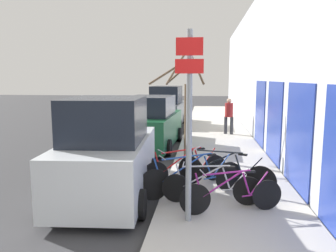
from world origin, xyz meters
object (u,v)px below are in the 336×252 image
object	(u,v)px
bicycle_1	(212,187)
bicycle_4	(186,169)
parked_car_1	(151,124)
pedestrian_near	(229,113)
signpost	(189,121)
parked_car_2	(167,108)
parked_car_0	(108,153)
bicycle_2	(193,178)
bicycle_3	(224,173)
bicycle_0	(232,194)
street_tree	(185,108)

from	to	relation	value
bicycle_1	bicycle_4	bearing A→B (deg)	27.47
parked_car_1	pedestrian_near	xyz separation A→B (m)	(3.34, 2.82, 0.18)
signpost	parked_car_2	bearing A→B (deg)	98.29
parked_car_0	parked_car_1	bearing A→B (deg)	85.34
bicycle_2	bicycle_3	bearing A→B (deg)	-81.40
bicycle_2	parked_car_0	size ratio (longest dim) A/B	0.55
bicycle_0	bicycle_2	xyz separation A→B (m)	(-0.81, 0.89, 0.04)
parked_car_2	street_tree	distance (m)	8.58
bicycle_4	bicycle_2	bearing A→B (deg)	164.38
parked_car_0	parked_car_1	world-z (taller)	parked_car_0
street_tree	parked_car_0	bearing A→B (deg)	-114.95
parked_car_0	bicycle_0	bearing A→B (deg)	-22.48
signpost	pedestrian_near	distance (m)	10.17
bicycle_4	parked_car_1	distance (m)	5.40
bicycle_4	pedestrian_near	bearing A→B (deg)	-42.33
bicycle_0	bicycle_1	distance (m)	0.57
signpost	parked_car_0	size ratio (longest dim) A/B	0.84
parked_car_0	pedestrian_near	xyz separation A→B (m)	(3.44, 8.58, 0.08)
bicycle_1	bicycle_4	distance (m)	1.36
bicycle_0	parked_car_1	size ratio (longest dim) A/B	0.43
signpost	bicycle_0	distance (m)	1.83
parked_car_1	pedestrian_near	world-z (taller)	parked_car_1
bicycle_4	bicycle_3	bearing A→B (deg)	-135.37
bicycle_3	parked_car_1	bearing A→B (deg)	50.25
parked_car_2	bicycle_1	bearing A→B (deg)	-76.30
street_tree	bicycle_3	bearing A→B (deg)	-69.24
signpost	parked_car_0	bearing A→B (deg)	143.88
bicycle_4	street_tree	bearing A→B (deg)	-26.38
parked_car_1	pedestrian_near	size ratio (longest dim) A/B	2.75
signpost	bicycle_1	world-z (taller)	signpost
bicycle_2	bicycle_3	distance (m)	0.89
bicycle_0	parked_car_0	distance (m)	3.04
bicycle_2	parked_car_1	xyz separation A→B (m)	(-1.92, 5.84, 0.41)
signpost	bicycle_2	xyz separation A→B (m)	(0.04, 1.37, -1.51)
bicycle_0	bicycle_1	xyz separation A→B (m)	(-0.39, 0.42, -0.00)
bicycle_2	parked_car_1	size ratio (longest dim) A/B	0.49
bicycle_2	bicycle_1	bearing A→B (deg)	-164.12
bicycle_2	bicycle_0	bearing A→B (deg)	-163.28
bicycle_0	bicycle_2	distance (m)	1.20
bicycle_3	bicycle_4	distance (m)	0.97
bicycle_0	bicycle_3	bearing A→B (deg)	-13.19
signpost	parked_car_2	xyz separation A→B (m)	(-1.94, 13.30, -1.01)
bicycle_1	parked_car_1	world-z (taller)	parked_car_1
parked_car_0	parked_car_2	world-z (taller)	parked_car_0
bicycle_1	street_tree	xyz separation A→B (m)	(-0.83, 4.01, 1.33)
signpost	parked_car_1	world-z (taller)	signpost
bicycle_4	street_tree	world-z (taller)	street_tree
bicycle_0	parked_car_1	world-z (taller)	parked_car_1
bicycle_0	bicycle_3	distance (m)	1.39
bicycle_3	street_tree	xyz separation A→B (m)	(-1.15, 3.04, 1.29)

